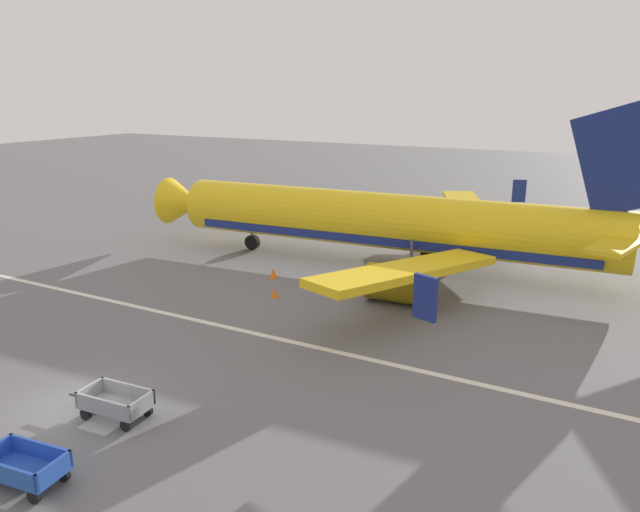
{
  "coord_description": "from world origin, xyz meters",
  "views": [
    {
      "loc": [
        18.28,
        -13.44,
        11.63
      ],
      "look_at": [
        3.01,
        14.53,
        2.8
      ],
      "focal_mm": 33.71,
      "sensor_mm": 36.0,
      "label": 1
    }
  ],
  "objects": [
    {
      "name": "baggage_cart_second_in_row",
      "position": [
        2.28,
        0.26,
        0.6
      ],
      "size": [
        3.6,
        1.58,
        1.07
      ],
      "color": "gray",
      "rests_on": "ground"
    },
    {
      "name": "traffic_cone_near_plane",
      "position": [
        0.22,
        14.17,
        0.29
      ],
      "size": [
        0.44,
        0.44,
        0.58
      ],
      "primitive_type": "cone",
      "color": "orange",
      "rests_on": "ground"
    },
    {
      "name": "traffic_cone_mid_apron",
      "position": [
        -1.91,
        17.32,
        0.32
      ],
      "size": [
        0.49,
        0.49,
        0.65
      ],
      "primitive_type": "cone",
      "color": "orange",
      "rests_on": "ground"
    },
    {
      "name": "apron_stripe",
      "position": [
        0.0,
        9.23,
        0.01
      ],
      "size": [
        120.0,
        0.36,
        0.01
      ],
      "primitive_type": "cube",
      "color": "silver",
      "rests_on": "ground"
    },
    {
      "name": "ground_plane",
      "position": [
        0.0,
        0.0,
        0.0
      ],
      "size": [
        220.0,
        220.0,
        0.0
      ],
      "primitive_type": "plane",
      "color": "slate"
    },
    {
      "name": "baggage_cart_nearest",
      "position": [
        2.81,
        -3.86,
        0.6
      ],
      "size": [
        3.61,
        1.68,
        1.07
      ],
      "color": "#234CB2",
      "rests_on": "ground"
    },
    {
      "name": "airplane",
      "position": [
        4.27,
        23.41,
        3.05
      ],
      "size": [
        37.65,
        30.23,
        11.34
      ],
      "color": "yellow",
      "rests_on": "ground"
    }
  ]
}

